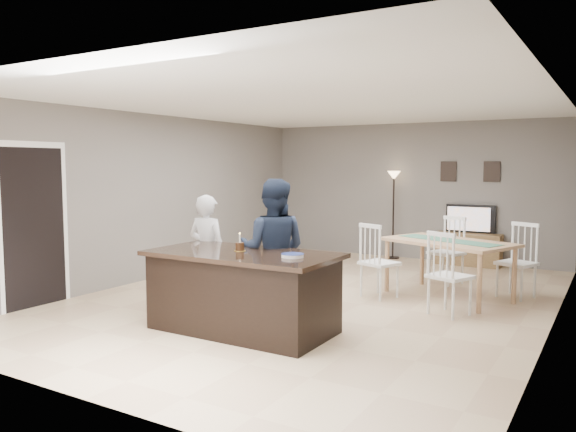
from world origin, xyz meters
The scene contains 14 objects.
floor centered at (0.00, 0.00, 0.00)m, with size 8.00×8.00×0.00m, color tan.
room_shell centered at (0.00, 0.00, 1.68)m, with size 8.00×8.00×8.00m.
kitchen_island centered at (0.00, -1.80, 0.45)m, with size 2.15×1.10×0.90m.
tv_console centered at (1.20, 3.77, 0.30)m, with size 1.20×0.40×0.60m, color brown.
television centered at (1.20, 3.84, 0.86)m, with size 0.91×0.12×0.53m, color black.
tv_screen_glow centered at (1.20, 3.76, 0.87)m, with size 0.78×0.78×0.00m, color orange.
picture_frames centered at (1.15, 3.98, 1.75)m, with size 1.10×0.02×0.38m.
doorway centered at (-2.99, -2.30, 1.26)m, with size 0.00×2.10×2.65m.
woman centered at (-0.95, -1.25, 0.75)m, with size 0.54×0.36×1.49m, color silver.
man centered at (0.05, -1.25, 0.85)m, with size 0.83×0.65×1.71m, color #192237.
birthday_cake centered at (-0.08, -1.75, 0.95)m, with size 0.13×0.13×0.21m.
plate_stack centered at (0.66, -1.83, 0.92)m, with size 0.24×0.24×0.04m.
dining_table centered at (1.56, 0.99, 0.67)m, with size 2.26×2.42×1.06m.
floor_lamp centered at (-0.28, 3.79, 1.36)m, with size 0.26×0.26×1.75m.
Camera 1 is at (3.61, -6.89, 1.87)m, focal length 35.00 mm.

